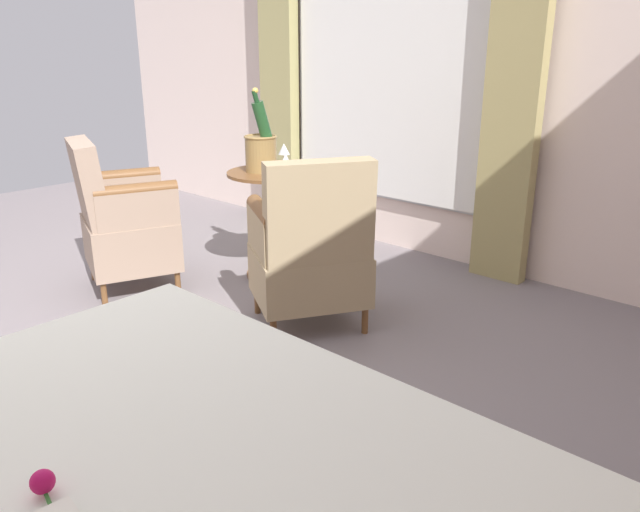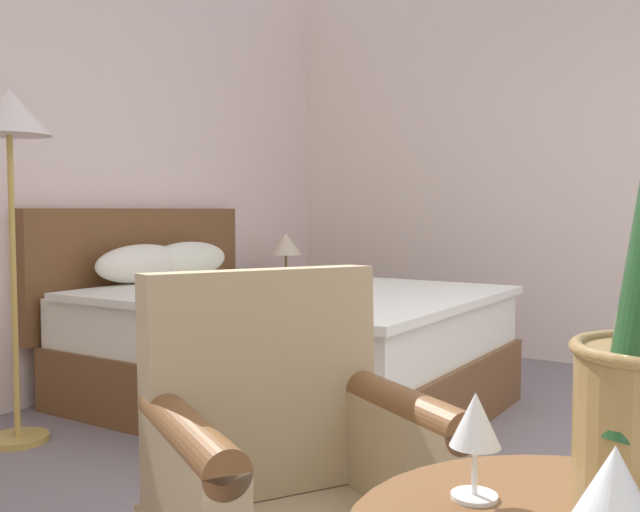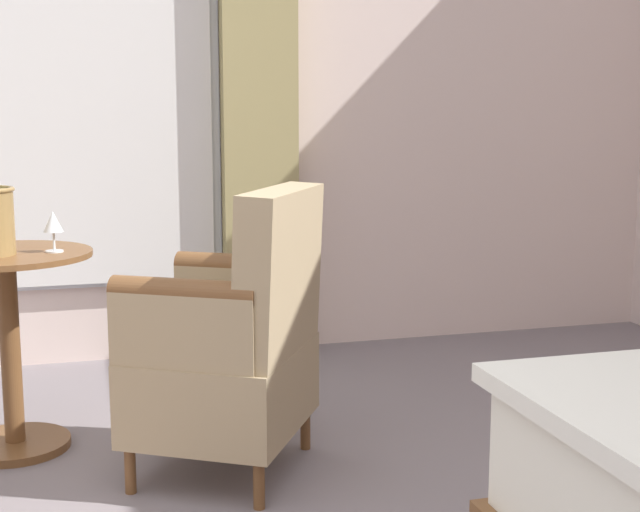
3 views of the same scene
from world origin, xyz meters
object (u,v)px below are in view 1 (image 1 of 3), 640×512
at_px(champagne_bucket, 261,148).
at_px(armchair_facing_bed, 122,222).
at_px(side_table_round, 274,216).
at_px(wine_glass_near_bucket, 286,160).
at_px(wine_glass_near_edge, 284,150).
at_px(armchair_by_window, 311,251).

height_order(champagne_bucket, armchair_facing_bed, champagne_bucket).
height_order(side_table_round, armchair_facing_bed, armchair_facing_bed).
distance_m(champagne_bucket, wine_glass_near_bucket, 0.23).
xyz_separation_m(side_table_round, armchair_facing_bed, (0.79, -0.54, 0.02)).
distance_m(wine_glass_near_bucket, wine_glass_near_edge, 0.28).
distance_m(side_table_round, armchair_by_window, 0.83).
bearing_deg(champagne_bucket, wine_glass_near_bucket, 89.48).
relative_size(champagne_bucket, armchair_by_window, 0.55).
height_order(wine_glass_near_edge, armchair_by_window, armchair_by_window).
xyz_separation_m(champagne_bucket, armchair_by_window, (0.37, 0.78, -0.43)).
height_order(wine_glass_near_edge, armchair_facing_bed, armchair_facing_bed).
relative_size(armchair_by_window, armchair_facing_bed, 1.00).
xyz_separation_m(side_table_round, champagne_bucket, (0.04, -0.06, 0.45)).
bearing_deg(armchair_by_window, wine_glass_near_bucket, -123.28).
bearing_deg(wine_glass_near_edge, champagne_bucket, -5.78).
relative_size(side_table_round, wine_glass_near_bucket, 5.00).
bearing_deg(armchair_facing_bed, side_table_round, 145.54).
relative_size(champagne_bucket, wine_glass_near_edge, 3.25).
bearing_deg(wine_glass_near_edge, armchair_facing_bed, -28.44).
xyz_separation_m(wine_glass_near_edge, armchair_by_window, (0.55, 0.76, -0.39)).
height_order(champagne_bucket, armchair_by_window, champagne_bucket).
xyz_separation_m(side_table_round, wine_glass_near_edge, (-0.14, -0.04, 0.41)).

